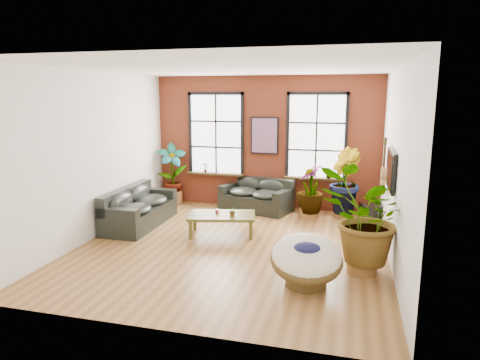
# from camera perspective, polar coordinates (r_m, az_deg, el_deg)

# --- Properties ---
(room) EXTENTS (6.04, 6.54, 3.54)m
(room) POSITION_cam_1_polar(r_m,az_deg,el_deg) (8.43, -0.77, 2.73)
(room) COLOR brown
(room) RESTS_ON ground
(sofa_back) EXTENTS (2.01, 1.39, 0.84)m
(sofa_back) POSITION_cam_1_polar(r_m,az_deg,el_deg) (11.31, 2.26, -2.13)
(sofa_back) COLOR black
(sofa_back) RESTS_ON ground
(sofa_left) EXTENTS (0.94, 2.22, 0.88)m
(sofa_left) POSITION_cam_1_polar(r_m,az_deg,el_deg) (10.28, -13.46, -3.70)
(sofa_left) COLOR black
(sofa_left) RESTS_ON ground
(coffee_table) EXTENTS (1.58, 1.12, 0.55)m
(coffee_table) POSITION_cam_1_polar(r_m,az_deg,el_deg) (9.31, -2.46, -4.90)
(coffee_table) COLOR #454518
(coffee_table) RESTS_ON ground
(papasan_chair) EXTENTS (1.31, 1.32, 0.86)m
(papasan_chair) POSITION_cam_1_polar(r_m,az_deg,el_deg) (6.96, 8.85, -10.40)
(papasan_chair) COLOR #513E1D
(papasan_chair) RESTS_ON ground
(poster) EXTENTS (0.74, 0.06, 0.98)m
(poster) POSITION_cam_1_polar(r_m,az_deg,el_deg) (11.34, 3.29, 5.94)
(poster) COLOR black
(poster) RESTS_ON room
(tv_wall_unit) EXTENTS (0.13, 1.86, 1.20)m
(tv_wall_unit) POSITION_cam_1_polar(r_m,az_deg,el_deg) (8.64, 19.18, 0.94)
(tv_wall_unit) COLOR black
(tv_wall_unit) RESTS_ON room
(media_box) EXTENTS (0.70, 0.65, 0.48)m
(media_box) POSITION_cam_1_polar(r_m,az_deg,el_deg) (10.54, 17.47, -4.44)
(media_box) COLOR black
(media_box) RESTS_ON ground
(pot_back_left) EXTENTS (0.66, 0.66, 0.37)m
(pot_back_left) POSITION_cam_1_polar(r_m,az_deg,el_deg) (12.14, -8.87, -2.28)
(pot_back_left) COLOR brown
(pot_back_left) RESTS_ON ground
(pot_back_right) EXTENTS (0.51, 0.51, 0.34)m
(pot_back_right) POSITION_cam_1_polar(r_m,az_deg,el_deg) (10.93, 13.57, -4.06)
(pot_back_right) COLOR brown
(pot_back_right) RESTS_ON ground
(pot_right_wall) EXTENTS (0.57, 0.57, 0.37)m
(pot_right_wall) POSITION_cam_1_polar(r_m,az_deg,el_deg) (7.73, 15.96, -10.50)
(pot_right_wall) COLOR brown
(pot_right_wall) RESTS_ON ground
(pot_mid) EXTENTS (0.53, 0.53, 0.36)m
(pot_mid) POSITION_cam_1_polar(r_m,az_deg,el_deg) (10.79, 9.17, -4.03)
(pot_mid) COLOR brown
(pot_mid) RESTS_ON ground
(floor_plant_back_left) EXTENTS (0.99, 0.88, 1.56)m
(floor_plant_back_left) POSITION_cam_1_polar(r_m,az_deg,el_deg) (11.97, -9.04, 1.17)
(floor_plant_back_left) COLOR #134813
(floor_plant_back_left) RESTS_ON ground
(floor_plant_back_right) EXTENTS (0.95, 1.06, 1.60)m
(floor_plant_back_right) POSITION_cam_1_polar(r_m,az_deg,el_deg) (10.72, 13.64, -0.07)
(floor_plant_back_right) COLOR #134813
(floor_plant_back_right) RESTS_ON ground
(floor_plant_right_wall) EXTENTS (1.92, 1.85, 1.64)m
(floor_plant_right_wall) POSITION_cam_1_polar(r_m,az_deg,el_deg) (7.47, 16.31, -4.88)
(floor_plant_right_wall) COLOR #134813
(floor_plant_right_wall) RESTS_ON ground
(floor_plant_mid) EXTENTS (0.83, 0.83, 1.20)m
(floor_plant_mid) POSITION_cam_1_polar(r_m,az_deg,el_deg) (10.63, 9.36, -1.16)
(floor_plant_mid) COLOR #134813
(floor_plant_mid) RESTS_ON ground
(table_plant) EXTENTS (0.22, 0.20, 0.23)m
(table_plant) POSITION_cam_1_polar(r_m,az_deg,el_deg) (9.11, -0.98, -4.15)
(table_plant) COLOR #134813
(table_plant) RESTS_ON coffee_table
(sill_plant_left) EXTENTS (0.17, 0.17, 0.27)m
(sill_plant_left) POSITION_cam_1_polar(r_m,az_deg,el_deg) (11.84, -4.66, 1.68)
(sill_plant_left) COLOR #134813
(sill_plant_left) RESTS_ON room
(sill_plant_right) EXTENTS (0.19, 0.19, 0.27)m
(sill_plant_right) POSITION_cam_1_polar(r_m,az_deg,el_deg) (11.21, 11.74, 0.94)
(sill_plant_right) COLOR #134813
(sill_plant_right) RESTS_ON room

